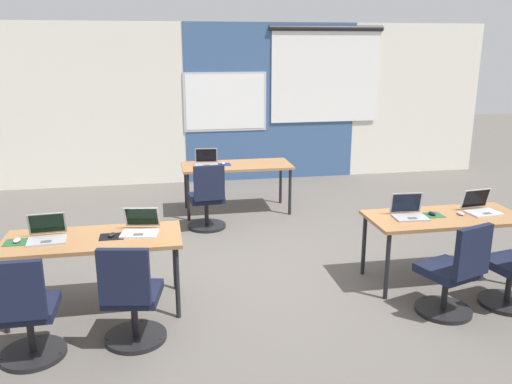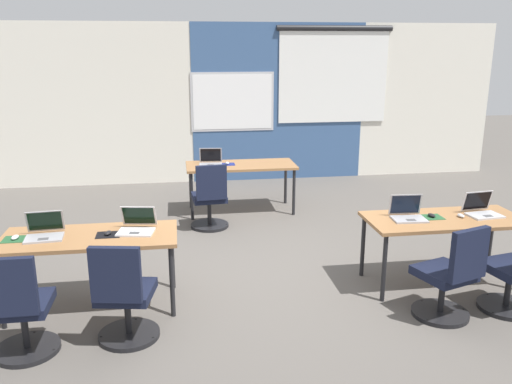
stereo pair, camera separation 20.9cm
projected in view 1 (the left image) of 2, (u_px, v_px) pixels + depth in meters
ground_plane at (266, 270)px, 5.92m from camera, size 24.00×24.00×0.00m
back_wall_assembly at (222, 103)px, 9.52m from camera, size 10.00×0.27×2.80m
desk_near_left at (93, 244)px, 4.86m from camera, size 1.60×0.70×0.72m
desk_near_right at (444, 221)px, 5.48m from camera, size 1.60×0.70×0.72m
desk_far_center at (237, 168)px, 7.82m from camera, size 1.60×0.70×0.72m
laptop_near_left_inner at (140, 228)px, 4.96m from camera, size 0.38×0.37×0.22m
mousepad_near_left_inner at (112, 237)px, 4.86m from camera, size 0.22×0.19×0.00m
mouse_near_left_inner at (112, 235)px, 4.86m from camera, size 0.08×0.11×0.03m
chair_near_left_inner at (132, 303)px, 4.35m from camera, size 0.52×0.57×0.92m
laptop_near_right_end at (481, 208)px, 5.56m from camera, size 0.36×0.32×0.23m
mouse_near_right_end at (461, 213)px, 5.49m from camera, size 0.06×0.10×0.03m
laptop_near_left_end at (47, 234)px, 4.78m from camera, size 0.35×0.33×0.23m
mousepad_near_left_end at (17, 242)px, 4.72m from camera, size 0.22×0.19×0.00m
mouse_near_left_end at (17, 240)px, 4.72m from camera, size 0.07×0.11×0.03m
chair_near_left_end at (26, 318)px, 4.11m from camera, size 0.52×0.54×0.92m
laptop_far_left at (206, 162)px, 7.76m from camera, size 0.35×0.31×0.23m
mousepad_far_left at (223, 165)px, 7.79m from camera, size 0.22×0.19×0.00m
mouse_far_left at (223, 163)px, 7.78m from camera, size 0.06×0.10×0.03m
chair_far_left at (207, 202)px, 7.12m from camera, size 0.52×0.56×0.92m
laptop_near_right_inner at (409, 212)px, 5.41m from camera, size 0.35×0.29×0.24m
mousepad_near_right_inner at (432, 215)px, 5.48m from camera, size 0.22×0.19×0.00m
mouse_near_right_inner at (432, 213)px, 5.47m from camera, size 0.07×0.11×0.03m
chair_near_right_inner at (453, 278)px, 4.82m from camera, size 0.56×0.61×0.92m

